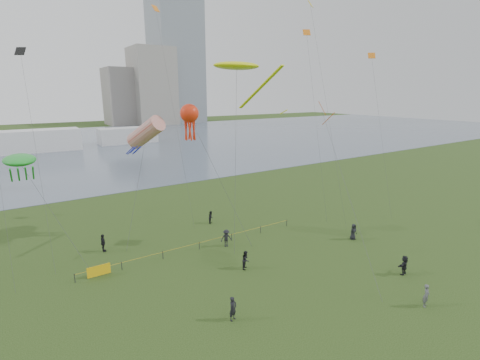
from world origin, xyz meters
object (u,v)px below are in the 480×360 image
fence (142,259)px  kite_stingray (237,66)px  kite_flyer (426,295)px  kite_octopus (189,114)px

fence → kite_stingray: size_ratio=1.25×
fence → kite_stingray: 22.14m
kite_flyer → fence: bearing=109.0°
kite_flyer → kite_octopus: kite_octopus is taller
fence → kite_octopus: size_ratio=1.62×
kite_stingray → kite_octopus: (-4.81, 2.10, -5.01)m
fence → kite_stingray: bearing=10.7°
kite_stingray → kite_octopus: bearing=153.8°
fence → kite_flyer: kite_flyer is taller
kite_stingray → fence: bearing=-171.8°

